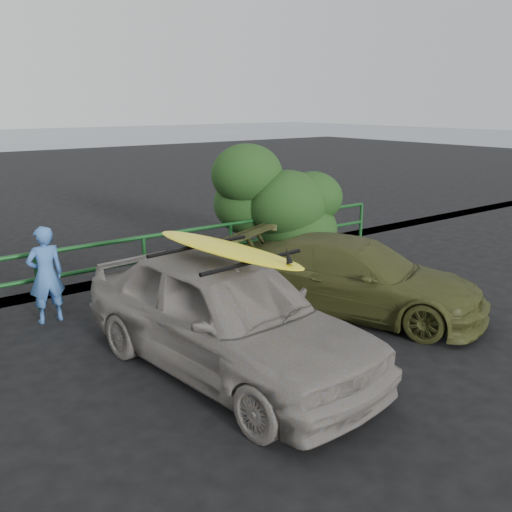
{
  "coord_description": "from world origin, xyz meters",
  "views": [
    {
      "loc": [
        -3.65,
        -4.58,
        3.44
      ],
      "look_at": [
        1.45,
        2.09,
        1.18
      ],
      "focal_mm": 40.0,
      "sensor_mm": 36.0,
      "label": 1
    }
  ],
  "objects_px": {
    "sedan": "(226,314)",
    "surfboard": "(225,248)",
    "guardrail": "(94,271)",
    "olive_vehicle": "(355,277)",
    "man": "(46,275)"
  },
  "relations": [
    {
      "from": "sedan",
      "to": "surfboard",
      "type": "bearing_deg",
      "value": 0.0
    },
    {
      "from": "guardrail",
      "to": "surfboard",
      "type": "height_order",
      "value": "surfboard"
    },
    {
      "from": "olive_vehicle",
      "to": "man",
      "type": "bearing_deg",
      "value": 124.13
    },
    {
      "from": "guardrail",
      "to": "man",
      "type": "bearing_deg",
      "value": -149.03
    },
    {
      "from": "guardrail",
      "to": "olive_vehicle",
      "type": "xyz_separation_m",
      "value": [
        3.23,
        -3.32,
        0.1
      ]
    },
    {
      "from": "man",
      "to": "surfboard",
      "type": "distance_m",
      "value": 3.55
    },
    {
      "from": "olive_vehicle",
      "to": "surfboard",
      "type": "xyz_separation_m",
      "value": [
        -2.97,
        -0.49,
        1.05
      ]
    },
    {
      "from": "sedan",
      "to": "olive_vehicle",
      "type": "bearing_deg",
      "value": 3.84
    },
    {
      "from": "guardrail",
      "to": "olive_vehicle",
      "type": "bearing_deg",
      "value": -45.86
    },
    {
      "from": "guardrail",
      "to": "man",
      "type": "relative_size",
      "value": 8.84
    },
    {
      "from": "sedan",
      "to": "olive_vehicle",
      "type": "relative_size",
      "value": 1.08
    },
    {
      "from": "olive_vehicle",
      "to": "man",
      "type": "xyz_separation_m",
      "value": [
        -4.26,
        2.7,
        0.17
      ]
    },
    {
      "from": "man",
      "to": "surfboard",
      "type": "xyz_separation_m",
      "value": [
        1.29,
        -3.19,
        0.88
      ]
    },
    {
      "from": "guardrail",
      "to": "sedan",
      "type": "bearing_deg",
      "value": -86.14
    },
    {
      "from": "guardrail",
      "to": "olive_vehicle",
      "type": "height_order",
      "value": "olive_vehicle"
    }
  ]
}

